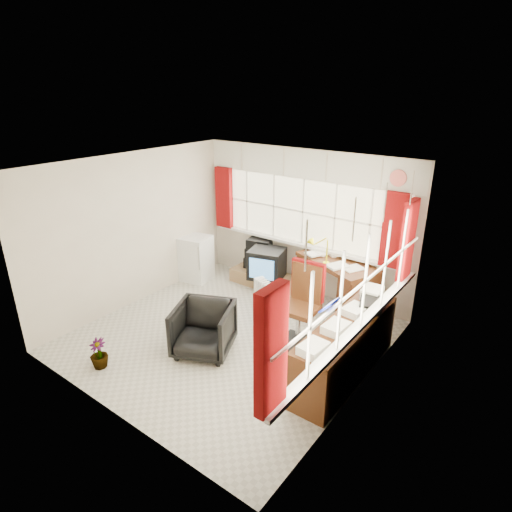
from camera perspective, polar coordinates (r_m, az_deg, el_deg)
The scene contains 20 objects.
ground at distance 6.43m, azimuth -3.47°, elevation -10.63°, with size 4.00×4.00×0.00m, color beige.
room_walls at distance 5.77m, azimuth -3.81°, elevation 2.04°, with size 4.00×4.00×4.00m.
window_back at distance 7.45m, azimuth 6.02°, elevation 2.08°, with size 3.70×0.12×3.60m.
window_right at distance 5.07m, azimuth 13.54°, elevation -8.42°, with size 0.12×3.70×3.60m.
curtains at distance 6.01m, azimuth 8.73°, elevation 2.23°, with size 3.83×3.83×1.15m.
overhead_cabinets at distance 5.82m, azimuth 9.92°, elevation 9.64°, with size 3.98×3.98×0.48m.
desk at distance 7.18m, azimuth 10.64°, elevation -3.27°, with size 1.55×1.17×0.84m.
desk_lamp at distance 6.80m, azimuth 9.48°, elevation 1.36°, with size 0.18×0.17×0.43m.
task_chair at distance 6.04m, azimuth 6.34°, elevation -6.01°, with size 0.53×0.56×1.21m.
office_chair at distance 5.95m, azimuth -7.02°, elevation -9.67°, with size 0.76×0.78×0.71m, color black.
radiator at distance 6.63m, azimuth 1.55°, elevation -6.80°, with size 0.48×0.33×0.67m.
credenza at distance 5.59m, azimuth 11.84°, elevation -11.87°, with size 0.50×2.00×0.85m.
file_tray at distance 5.75m, azimuth 15.10°, elevation -6.29°, with size 0.28×0.36×0.12m, color black.
tv_bench at distance 7.86m, azimuth 1.51°, elevation -3.17°, with size 1.40×0.50×0.25m, color #9B744D.
crt_tv at distance 7.56m, azimuth 1.45°, elevation -1.01°, with size 0.70×0.67×0.53m.
hifi_stack at distance 7.97m, azimuth 0.52°, elevation 0.24°, with size 0.60×0.45×0.56m.
mini_fridge at distance 8.10m, azimuth -7.98°, elevation -0.30°, with size 0.59×0.59×0.85m.
spray_bottle_a at distance 7.44m, azimuth 4.90°, elevation -4.61°, with size 0.11×0.11×0.28m, color white.
spray_bottle_b at distance 7.14m, azimuth 2.90°, elevation -6.21°, with size 0.08×0.08×0.18m, color #98E3DD.
flower_vase at distance 6.05m, azimuth -20.25°, elevation -12.09°, with size 0.23×0.23×0.41m, color black.
Camera 1 is at (3.55, -4.11, 3.45)m, focal length 30.00 mm.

